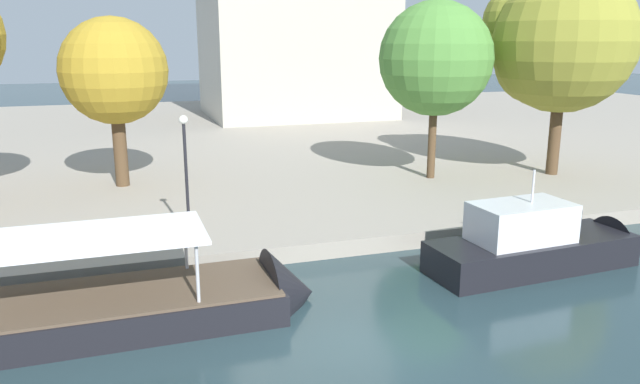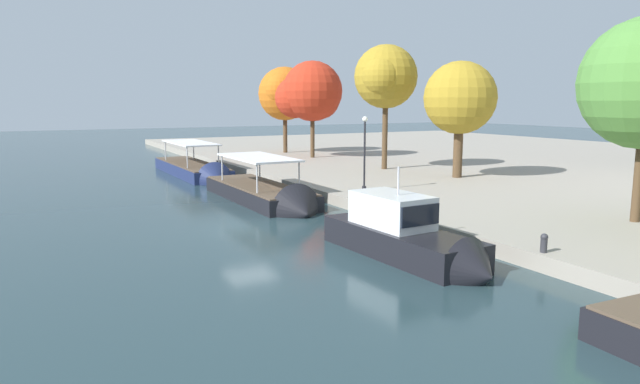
% 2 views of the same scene
% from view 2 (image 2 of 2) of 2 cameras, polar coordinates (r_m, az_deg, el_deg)
% --- Properties ---
extents(ground_plane, '(220.00, 220.00, 0.00)m').
position_cam_2_polar(ground_plane, '(28.41, -7.10, -3.52)').
color(ground_plane, '#23383D').
extents(tour_boat_0, '(14.33, 3.26, 3.97)m').
position_cam_2_polar(tour_boat_0, '(48.64, -12.46, 2.01)').
color(tour_boat_0, navy).
rests_on(tour_boat_0, ground_plane).
extents(tour_boat_1, '(12.33, 3.46, 4.04)m').
position_cam_2_polar(tour_boat_1, '(35.04, -5.46, -0.51)').
color(tour_boat_1, black).
rests_on(tour_boat_1, ground_plane).
extents(motor_yacht_2, '(8.77, 2.90, 4.41)m').
position_cam_2_polar(motor_yacht_2, '(22.74, 8.87, -4.95)').
color(motor_yacht_2, black).
rests_on(motor_yacht_2, ground_plane).
extents(mooring_bollard_0, '(0.28, 0.28, 0.72)m').
position_cam_2_polar(mooring_bollard_0, '(22.50, 21.58, -4.72)').
color(mooring_bollard_0, '#2D2D33').
rests_on(mooring_bollard_0, dock_promenade).
extents(lamp_post, '(0.33, 0.33, 4.61)m').
position_cam_2_polar(lamp_post, '(35.07, 4.50, 4.11)').
color(lamp_post, black).
rests_on(lamp_post, dock_promenade).
extents(tree_0, '(5.11, 5.13, 10.05)m').
position_cam_2_polar(tree_0, '(46.64, 6.47, 11.40)').
color(tree_0, '#4C3823').
rests_on(tree_0, dock_promenade).
extents(tree_1, '(5.23, 5.23, 8.40)m').
position_cam_2_polar(tree_1, '(42.56, 14.15, 9.18)').
color(tree_1, '#4C3823').
rests_on(tree_1, dock_promenade).
extents(tree_2, '(6.11, 6.48, 9.46)m').
position_cam_2_polar(tree_2, '(56.63, -0.98, 9.81)').
color(tree_2, '#4C3823').
rests_on(tree_2, dock_promenade).
extents(tree_3, '(5.72, 5.72, 9.21)m').
position_cam_2_polar(tree_3, '(61.66, -3.63, 9.93)').
color(tree_3, '#4C3823').
rests_on(tree_3, dock_promenade).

